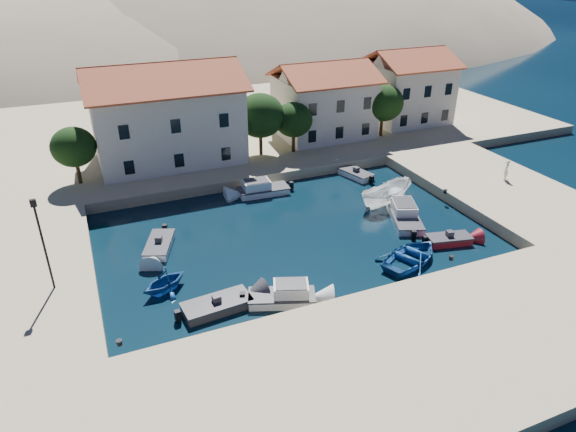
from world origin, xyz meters
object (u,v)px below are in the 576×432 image
object	(u,v)px
building_left	(166,112)
cabin_cruiser_south	(282,296)
lamppost	(42,236)
pedestrian	(506,170)
boat_east	(385,205)
cabin_cruiser_east	(405,216)
building_right	(408,85)
building_mid	(324,99)
rowboat_south	(411,261)

from	to	relation	value
building_left	cabin_cruiser_south	xyz separation A→B (m)	(1.81, -25.84, -5.46)
lamppost	pedestrian	world-z (taller)	lamppost
lamppost	boat_east	bearing A→B (deg)	7.79
cabin_cruiser_south	cabin_cruiser_east	world-z (taller)	same
building_right	lamppost	world-z (taller)	building_right
building_right	boat_east	size ratio (longest dim) A/B	1.68
lamppost	boat_east	xyz separation A→B (m)	(27.18, 3.72, -4.75)
building_mid	pedestrian	distance (m)	21.33
lamppost	pedestrian	size ratio (longest dim) A/B	3.26
building_mid	building_right	bearing A→B (deg)	4.76
cabin_cruiser_south	lamppost	bearing A→B (deg)	176.88
cabin_cruiser_east	boat_east	world-z (taller)	cabin_cruiser_east
lamppost	building_mid	bearing A→B (deg)	35.45
cabin_cruiser_east	cabin_cruiser_south	bearing A→B (deg)	136.52
building_mid	building_right	distance (m)	12.04
lamppost	boat_east	world-z (taller)	lamppost
cabin_cruiser_south	rowboat_south	size ratio (longest dim) A/B	0.85
rowboat_south	boat_east	bearing A→B (deg)	-43.15
cabin_cruiser_south	boat_east	distance (m)	16.85
building_mid	boat_east	bearing A→B (deg)	-97.65
building_right	rowboat_south	distance (m)	32.67
rowboat_south	pedestrian	distance (m)	17.18
cabin_cruiser_south	cabin_cruiser_east	bearing A→B (deg)	45.25
cabin_cruiser_south	rowboat_south	world-z (taller)	cabin_cruiser_south
building_mid	cabin_cruiser_east	world-z (taller)	building_mid
building_right	boat_east	xyz separation A→B (m)	(-14.32, -18.28, -5.47)
lamppost	rowboat_south	size ratio (longest dim) A/B	1.14
building_left	boat_east	world-z (taller)	building_left
rowboat_south	boat_east	distance (m)	9.28
boat_east	cabin_cruiser_south	bearing A→B (deg)	111.25
building_mid	rowboat_south	world-z (taller)	building_mid
cabin_cruiser_south	pedestrian	world-z (taller)	pedestrian
building_right	rowboat_south	xyz separation A→B (m)	(-17.63, -26.95, -5.47)
cabin_cruiser_south	cabin_cruiser_east	distance (m)	15.04
rowboat_south	lamppost	bearing A→B (deg)	56.04
building_mid	lamppost	world-z (taller)	building_mid
building_mid	cabin_cruiser_east	xyz separation A→B (m)	(-2.52, -20.56, -4.75)
building_right	cabin_cruiser_south	distance (m)	39.93
building_right	cabin_cruiser_east	world-z (taller)	building_right
cabin_cruiser_south	rowboat_south	distance (m)	10.60
boat_east	cabin_cruiser_east	bearing A→B (deg)	163.20
cabin_cruiser_east	lamppost	bearing A→B (deg)	112.77
building_right	cabin_cruiser_south	world-z (taller)	building_right
cabin_cruiser_south	cabin_cruiser_east	size ratio (longest dim) A/B	0.82
building_mid	cabin_cruiser_east	bearing A→B (deg)	-96.99
rowboat_south	cabin_cruiser_east	distance (m)	6.24
cabin_cruiser_east	pedestrian	distance (m)	12.55
building_mid	cabin_cruiser_south	size ratio (longest dim) A/B	2.26
rowboat_south	boat_east	xyz separation A→B (m)	(3.31, 8.67, 0.00)
building_right	cabin_cruiser_south	xyz separation A→B (m)	(-28.19, -27.84, -5.00)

